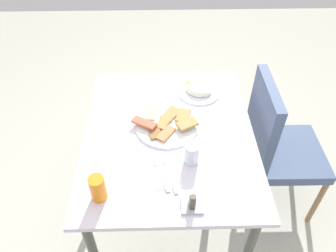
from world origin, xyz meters
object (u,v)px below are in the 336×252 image
object	(u,v)px
fork	(162,177)
condiment_caddy	(192,202)
spoon	(170,177)
soda_can	(98,188)
dining_chair	(276,143)
paper_napkin	(166,177)
dining_table	(169,144)
drinking_glass	(192,154)
salad_plate_greens	(199,90)
pide_platter	(166,125)

from	to	relation	value
fork	condiment_caddy	distance (m)	0.19
spoon	soda_can	bearing A→B (deg)	-87.15
dining_chair	soda_can	world-z (taller)	dining_chair
soda_can	paper_napkin	world-z (taller)	soda_can
dining_table	spoon	size ratio (longest dim) A/B	5.53
drinking_glass	salad_plate_greens	bearing A→B (deg)	170.97
drinking_glass	pide_platter	bearing A→B (deg)	-155.10
drinking_glass	condiment_caddy	bearing A→B (deg)	-3.62
dining_chair	paper_napkin	distance (m)	0.76
salad_plate_greens	drinking_glass	world-z (taller)	drinking_glass
drinking_glass	spoon	distance (m)	0.14
dining_table	dining_chair	distance (m)	0.63
fork	spoon	xyz separation A→B (m)	(0.00, 0.04, 0.00)
drinking_glass	spoon	world-z (taller)	drinking_glass
paper_napkin	salad_plate_greens	bearing A→B (deg)	161.85
dining_chair	paper_napkin	world-z (taller)	dining_chair
dining_table	condiment_caddy	bearing A→B (deg)	10.90
dining_table	paper_napkin	xyz separation A→B (m)	(0.28, -0.02, 0.08)
salad_plate_greens	soda_can	xyz separation A→B (m)	(0.69, -0.48, 0.04)
fork	spoon	world-z (taller)	same
soda_can	fork	world-z (taller)	soda_can
dining_table	drinking_glass	size ratio (longest dim) A/B	9.84
salad_plate_greens	fork	world-z (taller)	salad_plate_greens
fork	spoon	bearing A→B (deg)	71.65
spoon	fork	bearing A→B (deg)	-104.80
salad_plate_greens	paper_napkin	xyz separation A→B (m)	(0.60, -0.20, -0.02)
dining_chair	salad_plate_greens	distance (m)	0.53
pide_platter	paper_napkin	world-z (taller)	pide_platter
drinking_glass	dining_chair	bearing A→B (deg)	119.73
dining_table	drinking_glass	bearing A→B (deg)	27.13
drinking_glass	fork	distance (m)	0.17
drinking_glass	condiment_caddy	xyz separation A→B (m)	(0.24, -0.01, -0.03)
pide_platter	condiment_caddy	size ratio (longest dim) A/B	3.79
dining_chair	pide_platter	size ratio (longest dim) A/B	2.68
paper_napkin	fork	size ratio (longest dim) A/B	0.74
dining_chair	pide_platter	world-z (taller)	dining_chair
soda_can	condiment_caddy	world-z (taller)	soda_can
pide_platter	condiment_caddy	world-z (taller)	condiment_caddy
condiment_caddy	drinking_glass	bearing A→B (deg)	176.38
fork	condiment_caddy	bearing A→B (deg)	20.84
dining_table	pide_platter	size ratio (longest dim) A/B	3.03
dining_table	soda_can	distance (m)	0.50
dining_table	dining_chair	world-z (taller)	dining_chair
spoon	condiment_caddy	xyz separation A→B (m)	(0.15, 0.08, 0.02)
pide_platter	salad_plate_greens	bearing A→B (deg)	145.22
spoon	condiment_caddy	distance (m)	0.17
soda_can	drinking_glass	world-z (taller)	soda_can
dining_table	salad_plate_greens	xyz separation A→B (m)	(-0.32, 0.18, 0.10)
pide_platter	soda_can	xyz separation A→B (m)	(0.42, -0.29, 0.05)
dining_chair	spoon	bearing A→B (deg)	-57.86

